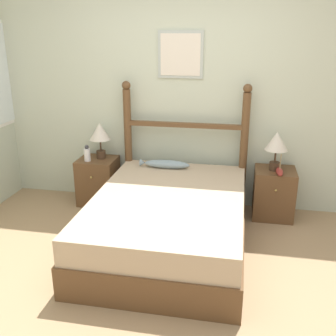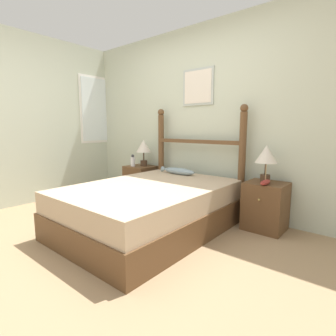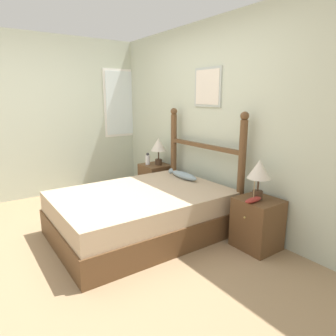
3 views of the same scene
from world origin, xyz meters
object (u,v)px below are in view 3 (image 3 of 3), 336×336
at_px(bed, 142,213).
at_px(table_lamp_right, 259,171).
at_px(fish_pillow, 183,175).
at_px(model_boat, 253,200).
at_px(table_lamp_left, 158,146).
at_px(nightstand_right, 257,224).
at_px(bottle, 148,159).
at_px(nightstand_left, 155,181).

relative_size(bed, table_lamp_right, 4.71).
bearing_deg(fish_pillow, model_boat, -2.30).
distance_m(table_lamp_left, fish_pillow, 0.85).
bearing_deg(bed, nightstand_right, 39.61).
xyz_separation_m(nightstand_right, table_lamp_left, (-1.99, 0.04, 0.57)).
relative_size(bottle, model_boat, 0.80).
bearing_deg(table_lamp_left, nightstand_left, -131.99).
xyz_separation_m(table_lamp_right, model_boat, (0.05, -0.12, -0.27)).
relative_size(table_lamp_right, bottle, 2.23).
distance_m(table_lamp_left, model_boat, 2.04).
bearing_deg(table_lamp_left, bed, -42.08).
height_order(nightstand_left, nightstand_right, same).
distance_m(nightstand_right, fish_pillow, 1.23).
bearing_deg(table_lamp_left, bottle, -132.11).
height_order(table_lamp_left, table_lamp_right, same).
relative_size(bed, fish_pillow, 3.54).
xyz_separation_m(nightstand_left, table_lamp_right, (2.01, -0.01, 0.57)).
relative_size(table_lamp_left, table_lamp_right, 1.00).
height_order(bed, bottle, bottle).
bearing_deg(table_lamp_right, bottle, -177.80).
bearing_deg(bottle, model_boat, -1.05).
bearing_deg(fish_pillow, table_lamp_right, 3.42).
height_order(table_lamp_right, model_boat, table_lamp_right).
relative_size(table_lamp_left, fish_pillow, 0.75).
height_order(bed, nightstand_left, nightstand_left).
height_order(nightstand_right, table_lamp_left, table_lamp_left).
bearing_deg(bed, table_lamp_left, 137.92).
relative_size(table_lamp_left, model_boat, 1.79).
xyz_separation_m(bottle, fish_pillow, (0.91, 0.01, -0.07)).
xyz_separation_m(bed, bottle, (-1.09, 0.75, 0.38)).
height_order(table_lamp_left, bottle, table_lamp_left).
height_order(nightstand_left, bottle, bottle).
xyz_separation_m(bed, model_boat, (1.04, 0.71, 0.32)).
height_order(table_lamp_right, fish_pillow, table_lamp_right).
distance_m(nightstand_left, fish_pillow, 0.88).
xyz_separation_m(nightstand_right, model_boat, (0.03, -0.13, 0.30)).
relative_size(table_lamp_left, bottle, 2.23).
relative_size(nightstand_left, model_boat, 2.33).
distance_m(table_lamp_left, table_lamp_right, 1.97).
xyz_separation_m(table_lamp_left, fish_pillow, (0.79, -0.12, -0.28)).
height_order(bottle, model_boat, model_boat).
height_order(table_lamp_right, bottle, table_lamp_right).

